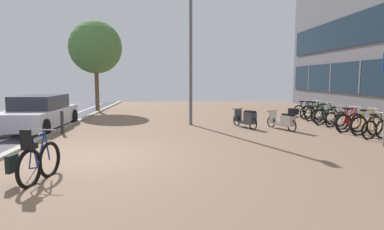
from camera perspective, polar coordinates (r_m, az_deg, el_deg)
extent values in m
cube|color=#866852|center=(9.03, 14.69, -6.92)|extent=(14.40, 40.00, 0.05)
cube|color=#9E9E8B|center=(9.61, -30.96, -6.44)|extent=(0.24, 40.00, 0.08)
cube|color=slate|center=(19.58, 27.70, 5.90)|extent=(0.10, 0.12, 1.79)
cube|color=slate|center=(22.37, 23.41, 6.10)|extent=(0.10, 0.12, 1.79)
cube|color=slate|center=(25.26, 20.09, 6.23)|extent=(0.10, 0.12, 1.79)
torus|color=black|center=(6.88, -26.92, -8.48)|extent=(0.22, 0.77, 0.77)
torus|color=black|center=(7.43, -23.96, -7.25)|extent=(0.22, 0.77, 0.77)
cylinder|color=navy|center=(7.14, -25.19, -5.57)|extent=(0.10, 0.33, 0.67)
cylinder|color=navy|center=(6.98, -26.08, -6.10)|extent=(0.06, 0.15, 0.61)
cylinder|color=navy|center=(7.04, -25.55, -3.25)|extent=(0.11, 0.41, 0.09)
cylinder|color=navy|center=(6.98, -26.31, -8.44)|extent=(0.08, 0.26, 0.08)
cylinder|color=navy|center=(6.87, -26.69, -6.10)|extent=(0.06, 0.18, 0.56)
cylinder|color=navy|center=(7.31, -24.32, -5.05)|extent=(0.06, 0.16, 0.61)
cube|color=black|center=(6.87, -26.47, -3.40)|extent=(0.13, 0.23, 0.06)
cylinder|color=#ADADB2|center=(7.20, -24.70, -2.39)|extent=(0.48, 0.12, 0.02)
cube|color=black|center=(6.82, -26.86, -5.01)|extent=(0.24, 0.27, 0.10)
cube|color=black|center=(6.71, -27.42, -3.66)|extent=(0.21, 0.10, 0.32)
cube|color=black|center=(7.12, -29.31, -7.54)|extent=(0.15, 0.29, 0.34)
cylinder|color=black|center=(7.13, -26.58, -9.60)|extent=(0.21, 0.06, 0.30)
torus|color=black|center=(12.40, 28.93, -2.35)|extent=(0.67, 0.22, 0.67)
torus|color=black|center=(12.82, 30.77, -2.19)|extent=(0.67, 0.22, 0.67)
cylinder|color=brown|center=(12.62, 30.11, -1.17)|extent=(0.29, 0.10, 0.59)
cylinder|color=brown|center=(12.50, 29.55, -1.31)|extent=(0.13, 0.06, 0.54)
cylinder|color=brown|center=(12.56, 30.03, 0.02)|extent=(0.36, 0.12, 0.08)
cylinder|color=brown|center=(12.48, 29.28, -2.42)|extent=(0.23, 0.08, 0.07)
cylinder|color=brown|center=(12.41, 29.20, -1.23)|extent=(0.16, 0.06, 0.49)
cylinder|color=brown|center=(12.75, 30.68, -1.03)|extent=(0.14, 0.06, 0.54)
cube|color=black|center=(12.43, 29.48, 0.07)|extent=(0.23, 0.14, 0.06)
cylinder|color=#ADADB2|center=(12.68, 30.60, 0.37)|extent=(0.13, 0.47, 0.02)
torus|color=black|center=(13.01, 27.52, -1.77)|extent=(0.74, 0.17, 0.74)
torus|color=black|center=(13.43, 29.70, -1.65)|extent=(0.74, 0.17, 0.74)
cylinder|color=#B78619|center=(13.23, 28.91, -0.56)|extent=(0.32, 0.08, 0.64)
cylinder|color=#B78619|center=(13.10, 28.24, -0.69)|extent=(0.14, 0.05, 0.59)
cylinder|color=#B78619|center=(13.16, 28.80, 0.69)|extent=(0.40, 0.09, 0.09)
cylinder|color=#B78619|center=(13.09, 27.94, -1.85)|extent=(0.26, 0.06, 0.08)
cylinder|color=#B78619|center=(13.02, 27.83, -0.60)|extent=(0.17, 0.05, 0.54)
cylinder|color=#B78619|center=(13.36, 29.58, -0.42)|extent=(0.15, 0.05, 0.59)
cube|color=black|center=(13.03, 28.14, 0.74)|extent=(0.23, 0.12, 0.06)
cylinder|color=#ADADB2|center=(13.29, 29.47, 1.02)|extent=(0.09, 0.48, 0.02)
torus|color=black|center=(13.46, 25.30, -1.41)|extent=(0.73, 0.20, 0.73)
torus|color=black|center=(13.88, 27.38, -1.29)|extent=(0.73, 0.20, 0.73)
cylinder|color=maroon|center=(13.68, 26.62, -0.24)|extent=(0.32, 0.09, 0.64)
cylinder|color=maroon|center=(13.56, 25.99, -0.37)|extent=(0.14, 0.06, 0.58)
cylinder|color=maroon|center=(13.62, 26.51, 0.95)|extent=(0.40, 0.11, 0.09)
cylinder|color=maroon|center=(13.54, 25.70, -1.49)|extent=(0.25, 0.07, 0.08)
cylinder|color=maroon|center=(13.48, 25.59, -0.29)|extent=(0.17, 0.05, 0.53)
cylinder|color=maroon|center=(13.81, 27.26, -0.12)|extent=(0.15, 0.06, 0.58)
cube|color=black|center=(13.49, 25.89, 1.00)|extent=(0.23, 0.13, 0.06)
cylinder|color=#ADADB2|center=(13.74, 27.15, 1.27)|extent=(0.11, 0.48, 0.02)
torus|color=black|center=(14.17, 25.03, -1.09)|extent=(0.69, 0.23, 0.69)
torus|color=black|center=(14.61, 26.90, -0.97)|extent=(0.69, 0.23, 0.69)
cylinder|color=maroon|center=(14.40, 26.22, -0.04)|extent=(0.32, 0.11, 0.61)
cylinder|color=maroon|center=(14.27, 25.65, -0.16)|extent=(0.14, 0.07, 0.55)
cylinder|color=maroon|center=(14.34, 26.12, 1.04)|extent=(0.39, 0.13, 0.08)
cylinder|color=maroon|center=(14.25, 25.39, -1.16)|extent=(0.25, 0.09, 0.08)
cylinder|color=maroon|center=(14.19, 25.29, -0.08)|extent=(0.17, 0.06, 0.51)
cylinder|color=maroon|center=(14.54, 26.79, 0.08)|extent=(0.15, 0.07, 0.55)
cube|color=black|center=(14.21, 25.56, 1.09)|extent=(0.24, 0.14, 0.06)
cylinder|color=#ADADB2|center=(14.47, 26.69, 1.35)|extent=(0.14, 0.47, 0.02)
torus|color=black|center=(14.67, 23.40, -0.80)|extent=(0.66, 0.30, 0.68)
torus|color=black|center=(15.11, 24.89, -0.67)|extent=(0.66, 0.30, 0.68)
cylinder|color=#B1B2B3|center=(14.91, 24.35, 0.21)|extent=(0.28, 0.14, 0.59)
cylinder|color=#B1B2B3|center=(14.78, 23.89, 0.09)|extent=(0.13, 0.08, 0.54)
cylinder|color=#B1B2B3|center=(14.85, 24.28, 1.22)|extent=(0.35, 0.16, 0.08)
cylinder|color=#B1B2B3|center=(14.76, 23.68, -0.86)|extent=(0.22, 0.11, 0.07)
cylinder|color=#B1B2B3|center=(14.69, 23.61, 0.16)|extent=(0.15, 0.08, 0.49)
cylinder|color=#B1B2B3|center=(15.04, 24.80, 0.33)|extent=(0.14, 0.08, 0.54)
cube|color=black|center=(14.72, 23.83, 1.27)|extent=(0.24, 0.16, 0.06)
cylinder|color=#ADADB2|center=(14.98, 24.73, 1.52)|extent=(0.19, 0.46, 0.02)
torus|color=black|center=(15.19, 21.79, -0.37)|extent=(0.73, 0.33, 0.75)
torus|color=black|center=(15.68, 23.54, -0.24)|extent=(0.73, 0.33, 0.75)
cylinder|color=#2C6935|center=(15.46, 22.90, 0.71)|extent=(0.33, 0.15, 0.66)
cylinder|color=#2C6935|center=(15.31, 22.37, 0.58)|extent=(0.15, 0.08, 0.60)
cylinder|color=#2C6935|center=(15.39, 22.81, 1.80)|extent=(0.40, 0.18, 0.09)
cylinder|color=#2C6935|center=(15.29, 22.13, -0.44)|extent=(0.26, 0.12, 0.08)
cylinder|color=#2C6935|center=(15.22, 22.04, 0.66)|extent=(0.17, 0.08, 0.55)
cylinder|color=#2C6935|center=(15.61, 23.44, 0.83)|extent=(0.15, 0.08, 0.60)
cube|color=black|center=(15.24, 22.28, 1.83)|extent=(0.24, 0.16, 0.06)
cylinder|color=#ADADB2|center=(15.54, 23.34, 2.09)|extent=(0.19, 0.46, 0.02)
torus|color=black|center=(15.97, 21.34, -0.17)|extent=(0.67, 0.14, 0.67)
torus|color=black|center=(16.29, 23.15, -0.13)|extent=(0.67, 0.14, 0.67)
cylinder|color=#AFAEB8|center=(16.13, 22.47, 0.70)|extent=(0.30, 0.07, 0.59)
cylinder|color=#AFAEB8|center=(16.04, 21.92, 0.61)|extent=(0.13, 0.05, 0.53)
cylinder|color=#AFAEB8|center=(16.09, 22.37, 1.63)|extent=(0.37, 0.07, 0.08)
cylinder|color=#AFAEB8|center=(16.03, 21.68, -0.24)|extent=(0.24, 0.05, 0.07)
cylinder|color=#AFAEB8|center=(15.98, 21.58, 0.69)|extent=(0.16, 0.04, 0.49)
cylinder|color=#AFAEB8|center=(16.23, 23.03, 0.79)|extent=(0.14, 0.04, 0.53)
cube|color=black|center=(15.99, 21.82, 1.69)|extent=(0.23, 0.11, 0.06)
cylinder|color=#ADADB2|center=(16.18, 22.92, 1.89)|extent=(0.07, 0.48, 0.02)
torus|color=black|center=(16.46, 20.20, 0.16)|extent=(0.71, 0.33, 0.73)
torus|color=black|center=(16.91, 21.71, 0.26)|extent=(0.71, 0.33, 0.73)
cylinder|color=#32672E|center=(16.71, 21.15, 1.11)|extent=(0.30, 0.15, 0.64)
cylinder|color=#32672E|center=(16.57, 20.69, 1.01)|extent=(0.14, 0.08, 0.58)
cylinder|color=#32672E|center=(16.65, 21.07, 2.09)|extent=(0.37, 0.17, 0.08)
cylinder|color=#32672E|center=(16.55, 20.49, 0.09)|extent=(0.24, 0.12, 0.08)
cylinder|color=#32672E|center=(16.49, 20.41, 1.08)|extent=(0.16, 0.08, 0.53)
cylinder|color=#32672E|center=(16.84, 21.62, 1.22)|extent=(0.14, 0.08, 0.58)
cube|color=black|center=(16.51, 20.62, 2.13)|extent=(0.24, 0.16, 0.06)
cylinder|color=#ADADB2|center=(16.78, 21.53, 2.36)|extent=(0.20, 0.46, 0.02)
torus|color=black|center=(17.17, 19.57, 0.40)|extent=(0.71, 0.20, 0.71)
torus|color=black|center=(17.53, 21.27, 0.46)|extent=(0.71, 0.20, 0.71)
cylinder|color=#316333|center=(17.36, 20.63, 1.28)|extent=(0.31, 0.09, 0.62)
cylinder|color=#316333|center=(17.25, 20.12, 1.19)|extent=(0.14, 0.06, 0.57)
cylinder|color=#316333|center=(17.31, 20.53, 2.20)|extent=(0.38, 0.11, 0.08)
cylinder|color=#316333|center=(17.24, 19.89, 0.33)|extent=(0.25, 0.07, 0.08)
cylinder|color=#316333|center=(17.18, 19.79, 1.26)|extent=(0.16, 0.06, 0.52)
cylinder|color=#316333|center=(17.47, 21.16, 1.36)|extent=(0.15, 0.06, 0.57)
cube|color=black|center=(17.20, 20.02, 2.25)|extent=(0.23, 0.13, 0.06)
cylinder|color=#ADADB2|center=(17.41, 21.05, 2.44)|extent=(0.11, 0.48, 0.02)
torus|color=black|center=(17.76, 18.42, 0.60)|extent=(0.69, 0.17, 0.68)
torus|color=black|center=(18.07, 20.01, 0.64)|extent=(0.69, 0.17, 0.68)
cylinder|color=black|center=(17.92, 19.41, 1.40)|extent=(0.29, 0.08, 0.60)
cylinder|color=black|center=(17.83, 18.93, 1.32)|extent=(0.13, 0.06, 0.54)
cylinder|color=black|center=(17.88, 19.32, 2.26)|extent=(0.36, 0.09, 0.08)
cylinder|color=black|center=(17.82, 18.73, 0.53)|extent=(0.23, 0.06, 0.07)
cylinder|color=black|center=(17.77, 18.63, 1.39)|extent=(0.16, 0.05, 0.50)
cylinder|color=black|center=(18.02, 19.90, 1.48)|extent=(0.14, 0.05, 0.54)
cube|color=black|center=(17.78, 18.84, 2.31)|extent=(0.23, 0.12, 0.06)
cylinder|color=#ADADB2|center=(17.97, 19.80, 2.50)|extent=(0.10, 0.48, 0.02)
torus|color=black|center=(13.00, 17.30, -1.84)|extent=(0.23, 0.46, 0.48)
torus|color=black|center=(13.87, 13.85, -1.23)|extent=(0.23, 0.46, 0.48)
cube|color=beige|center=(13.43, 15.52, -1.62)|extent=(0.52, 0.72, 0.08)
cube|color=beige|center=(13.13, 16.67, -0.95)|extent=(0.48, 0.60, 0.40)
cube|color=black|center=(13.10, 16.71, 0.05)|extent=(0.43, 0.54, 0.06)
cylinder|color=beige|center=(13.82, 13.95, -0.27)|extent=(0.11, 0.14, 0.48)
cube|color=beige|center=(13.76, 14.15, -0.39)|extent=(0.33, 0.20, 0.47)
cylinder|color=black|center=(13.77, 14.04, 0.70)|extent=(0.49, 0.23, 0.03)
cube|color=black|center=(12.90, 17.54, 0.60)|extent=(0.37, 0.37, 0.24)
torus|color=black|center=(13.09, 10.78, -1.54)|extent=(0.24, 0.49, 0.51)
torus|color=black|center=(14.05, 7.94, -0.94)|extent=(0.24, 0.49, 0.51)
cube|color=#37393F|center=(13.57, 9.31, -1.32)|extent=(0.50, 0.71, 0.08)
cube|color=#37393F|center=(13.24, 10.26, -0.51)|extent=(0.47, 0.59, 0.47)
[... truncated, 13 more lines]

